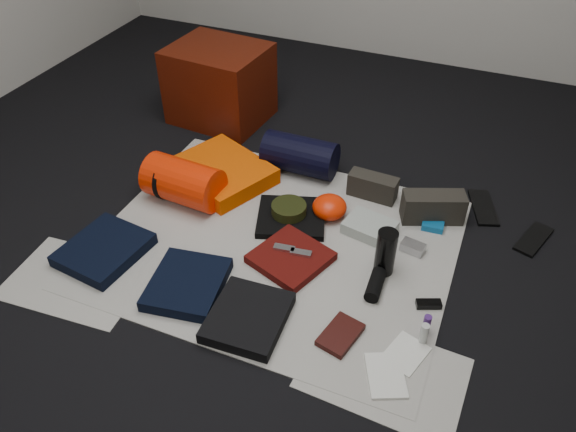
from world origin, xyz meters
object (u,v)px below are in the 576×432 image
at_px(sleeping_pad, 222,172).
at_px(water_bottle, 386,252).
at_px(red_cabinet, 220,84).
at_px(navy_duffel, 300,155).
at_px(paperback_book, 340,335).
at_px(compact_camera, 413,247).
at_px(stuff_sack, 183,182).

relative_size(sleeping_pad, water_bottle, 2.22).
height_order(red_cabinet, navy_duffel, red_cabinet).
bearing_deg(paperback_book, sleeping_pad, 153.68).
xyz_separation_m(navy_duffel, paperback_book, (0.56, -0.99, -0.09)).
relative_size(compact_camera, paperback_book, 0.57).
xyz_separation_m(navy_duffel, compact_camera, (0.71, -0.40, -0.08)).
distance_m(water_bottle, paperback_book, 0.43).
height_order(sleeping_pad, water_bottle, water_bottle).
bearing_deg(navy_duffel, water_bottle, -42.66).
distance_m(sleeping_pad, compact_camera, 1.08).
bearing_deg(sleeping_pad, navy_duffel, 32.55).
relative_size(sleeping_pad, paperback_book, 2.64).
xyz_separation_m(stuff_sack, compact_camera, (1.15, 0.06, -0.09)).
bearing_deg(red_cabinet, paperback_book, -42.93).
bearing_deg(red_cabinet, water_bottle, -31.16).
bearing_deg(compact_camera, stuff_sack, -166.11).
bearing_deg(navy_duffel, compact_camera, -29.12).
bearing_deg(navy_duffel, paperback_book, -60.47).
height_order(red_cabinet, compact_camera, red_cabinet).
relative_size(sleeping_pad, compact_camera, 4.63).
xyz_separation_m(stuff_sack, navy_duffel, (0.44, 0.46, -0.01)).
height_order(sleeping_pad, stuff_sack, stuff_sack).
distance_m(sleeping_pad, water_bottle, 1.03).
xyz_separation_m(compact_camera, paperback_book, (-0.15, -0.59, -0.01)).
bearing_deg(compact_camera, navy_duffel, 161.51).
bearing_deg(water_bottle, red_cabinet, 143.84).
distance_m(navy_duffel, water_bottle, 0.84).
xyz_separation_m(stuff_sack, paperback_book, (1.00, -0.53, -0.10)).
height_order(navy_duffel, compact_camera, navy_duffel).
distance_m(navy_duffel, compact_camera, 0.81).
bearing_deg(paperback_book, red_cabinet, 145.49).
height_order(compact_camera, paperback_book, compact_camera).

